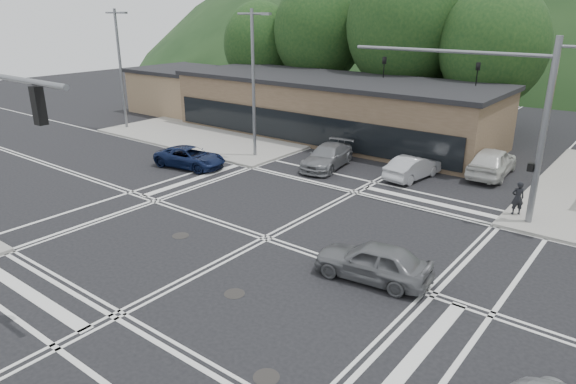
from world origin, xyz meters
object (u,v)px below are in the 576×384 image
Objects in this scene: car_northbound at (327,157)px; car_grey_center at (373,261)px; car_queue_a at (413,167)px; pedestrian at (518,198)px; car_blue_west at (190,157)px; car_queue_b at (492,162)px.

car_grey_center is at bearing -59.36° from car_northbound.
car_queue_a is (-3.80, 11.41, -0.05)m from car_grey_center.
car_queue_a is at bearing -57.00° from pedestrian.
car_northbound is 11.17m from pedestrian.
car_blue_west is at bearing 36.04° from car_queue_a.
pedestrian is (2.36, 9.05, 0.23)m from car_grey_center.
car_queue_b is at bearing -67.44° from car_blue_west.
car_queue_b is (3.30, 3.23, 0.18)m from car_queue_a.
pedestrian is (17.62, 3.75, 0.32)m from car_blue_west.
car_queue_b reaches higher than car_queue_a.
car_queue_b is 9.34m from car_northbound.
car_blue_west is 8.20m from car_northbound.
car_grey_center is 14.65m from car_queue_b.
car_queue_a is at bearing -169.01° from car_grey_center.
car_blue_west is 12.99m from car_queue_a.
car_northbound is (-4.94, -1.14, 0.03)m from car_queue_a.
car_queue_a is at bearing -71.71° from car_blue_west.
car_blue_west is 0.94× the size of car_northbound.
car_northbound is (-8.25, -4.37, -0.15)m from car_queue_b.
car_blue_west is 16.16m from car_grey_center.
car_grey_center is at bearing -118.91° from car_blue_west.
car_queue_b is (14.77, 9.34, 0.21)m from car_blue_west.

